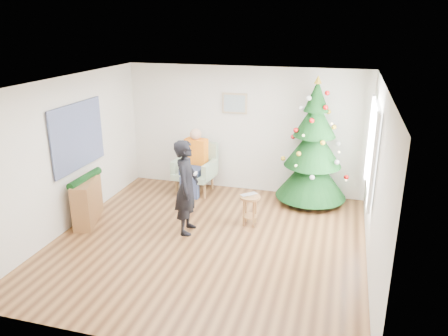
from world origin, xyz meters
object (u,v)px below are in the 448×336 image
(christmas_tree, at_px, (313,148))
(standing_man, at_px, (187,187))
(console, at_px, (87,200))
(stool, at_px, (250,210))
(armchair, at_px, (196,174))

(christmas_tree, bearing_deg, standing_man, -135.70)
(standing_man, distance_m, console, 1.92)
(stool, height_order, standing_man, standing_man)
(christmas_tree, height_order, standing_man, christmas_tree)
(armchair, bearing_deg, standing_man, -68.04)
(christmas_tree, distance_m, stool, 1.84)
(christmas_tree, height_order, console, christmas_tree)
(christmas_tree, relative_size, console, 2.51)
(christmas_tree, distance_m, standing_man, 2.70)
(christmas_tree, xyz_separation_m, console, (-3.79, -1.97, -0.73))
(stool, bearing_deg, standing_man, -150.89)
(stool, distance_m, console, 2.92)
(christmas_tree, distance_m, armchair, 2.50)
(console, bearing_deg, standing_man, -14.92)
(armchair, bearing_deg, stool, -33.57)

